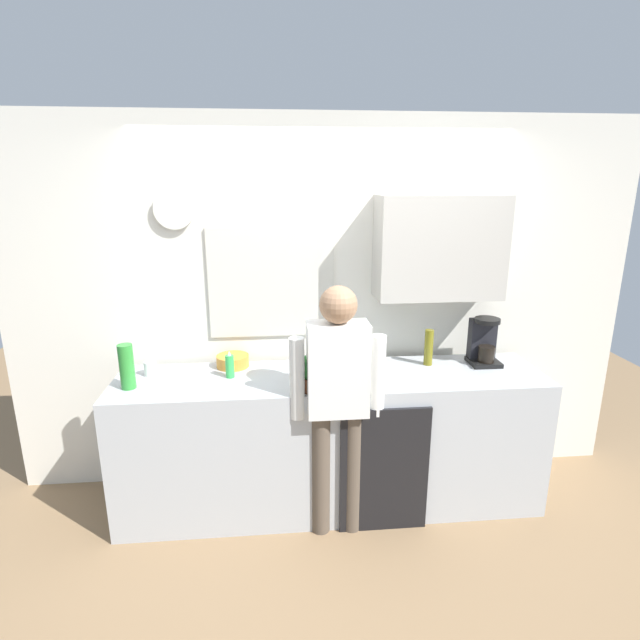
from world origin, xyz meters
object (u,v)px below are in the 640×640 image
(coffee_maker, at_px, (484,343))
(bottle_clear_soda, at_px, (127,367))
(mixing_bowl, at_px, (233,361))
(person_at_sink, at_px, (337,393))
(cup_white_mug, at_px, (150,368))
(bottle_red_vinegar, at_px, (336,369))
(potted_plant, at_px, (310,371))
(dish_soap, at_px, (230,366))
(bottle_olive_oil, at_px, (429,347))
(bottle_green_wine, at_px, (362,363))

(coffee_maker, height_order, bottle_clear_soda, coffee_maker)
(coffee_maker, relative_size, mixing_bowl, 1.50)
(person_at_sink, bearing_deg, bottle_clear_soda, -176.88)
(cup_white_mug, distance_m, mixing_bowl, 0.54)
(bottle_red_vinegar, distance_m, cup_white_mug, 1.22)
(potted_plant, bearing_deg, bottle_clear_soda, 172.00)
(mixing_bowl, xyz_separation_m, dish_soap, (-0.00, -0.19, 0.04))
(coffee_maker, bearing_deg, bottle_olive_oil, 179.73)
(dish_soap, bearing_deg, cup_white_mug, 170.75)
(bottle_olive_oil, height_order, bottle_green_wine, bottle_green_wine)
(bottle_red_vinegar, height_order, person_at_sink, person_at_sink)
(bottle_olive_oil, bearing_deg, mixing_bowl, 176.10)
(person_at_sink, bearing_deg, bottle_olive_oil, 45.54)
(bottle_olive_oil, bearing_deg, bottle_red_vinegar, -156.26)
(cup_white_mug, distance_m, person_at_sink, 1.25)
(mixing_bowl, relative_size, potted_plant, 0.96)
(bottle_green_wine, bearing_deg, coffee_maker, 19.41)
(bottle_olive_oil, bearing_deg, bottle_green_wine, -148.22)
(bottle_olive_oil, bearing_deg, person_at_sink, -147.44)
(coffee_maker, bearing_deg, person_at_sink, -157.90)
(bottle_olive_oil, xyz_separation_m, bottle_red_vinegar, (-0.68, -0.30, -0.01))
(bottle_green_wine, relative_size, dish_soap, 1.67)
(dish_soap, bearing_deg, potted_plant, -28.68)
(bottle_red_vinegar, xyz_separation_m, cup_white_mug, (-1.18, 0.28, -0.06))
(bottle_clear_soda, relative_size, potted_plant, 1.22)
(bottle_clear_soda, bearing_deg, potted_plant, -8.00)
(bottle_red_vinegar, xyz_separation_m, potted_plant, (-0.17, -0.07, 0.02))
(cup_white_mug, distance_m, dish_soap, 0.53)
(bottle_red_vinegar, bearing_deg, potted_plant, -156.07)
(bottle_red_vinegar, distance_m, bottle_clear_soda, 1.27)
(coffee_maker, bearing_deg, bottle_clear_soda, -174.70)
(potted_plant, bearing_deg, bottle_red_vinegar, 23.93)
(bottle_red_vinegar, height_order, dish_soap, bottle_red_vinegar)
(bottle_green_wine, height_order, dish_soap, bottle_green_wine)
(cup_white_mug, xyz_separation_m, potted_plant, (1.02, -0.36, 0.08))
(potted_plant, bearing_deg, dish_soap, 151.32)
(bottle_red_vinegar, distance_m, mixing_bowl, 0.77)
(person_at_sink, bearing_deg, bottle_red_vinegar, 100.82)
(dish_soap, bearing_deg, bottle_red_vinegar, -16.57)
(bottle_clear_soda, relative_size, mixing_bowl, 1.27)
(bottle_red_vinegar, relative_size, potted_plant, 0.96)
(bottle_red_vinegar, xyz_separation_m, dish_soap, (-0.66, 0.20, -0.03))
(bottle_green_wine, bearing_deg, mixing_bowl, 153.34)
(potted_plant, height_order, dish_soap, potted_plant)
(bottle_clear_soda, relative_size, cup_white_mug, 2.95)
(potted_plant, bearing_deg, coffee_maker, 16.74)
(mixing_bowl, bearing_deg, cup_white_mug, -168.26)
(person_at_sink, bearing_deg, coffee_maker, 35.09)
(bottle_red_vinegar, xyz_separation_m, person_at_sink, (-0.01, -0.14, -0.10))
(bottle_olive_oil, xyz_separation_m, bottle_green_wine, (-0.52, -0.32, 0.02))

